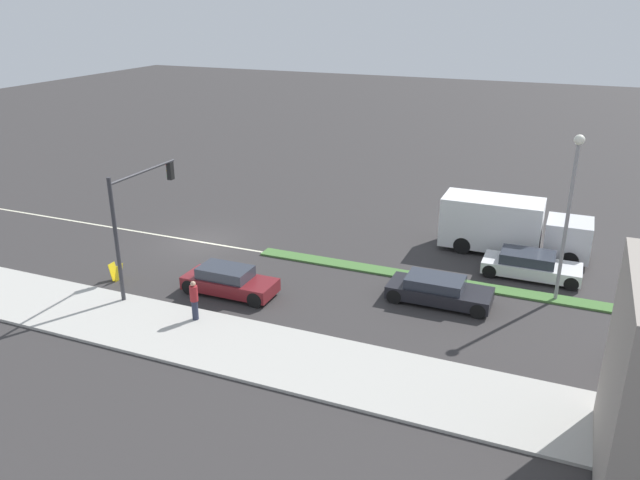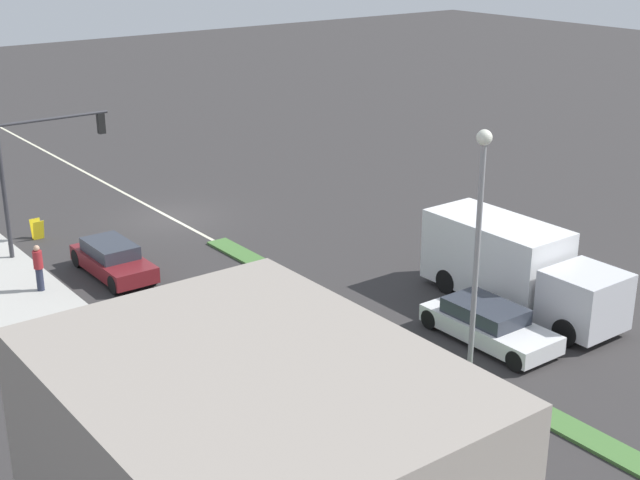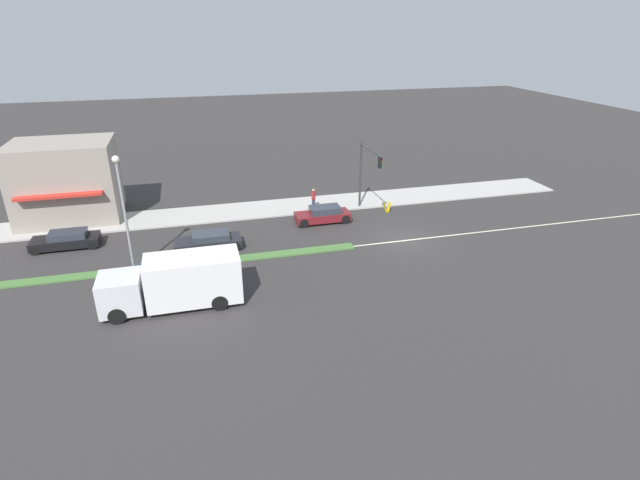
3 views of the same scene
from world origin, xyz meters
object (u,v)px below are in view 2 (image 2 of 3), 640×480
at_px(traffic_signal_main, 37,159).
at_px(street_lamp, 479,224).
at_px(delivery_truck, 515,266).
at_px(van_white, 488,324).
at_px(sedan_maroon, 113,260).
at_px(pedestrian, 39,267).
at_px(warning_aframe_sign, 37,229).
at_px(sedan_dark, 313,322).

height_order(traffic_signal_main, street_lamp, street_lamp).
bearing_deg(street_lamp, traffic_signal_main, -70.91).
bearing_deg(delivery_truck, van_white, 27.21).
xyz_separation_m(delivery_truck, van_white, (2.80, 1.44, -0.86)).
bearing_deg(sedan_maroon, delivery_truck, 132.17).
bearing_deg(pedestrian, warning_aframe_sign, -109.41).
height_order(warning_aframe_sign, delivery_truck, delivery_truck).
relative_size(pedestrian, sedan_maroon, 0.40).
height_order(van_white, sedan_maroon, sedan_maroon).
relative_size(traffic_signal_main, pedestrian, 3.23).
relative_size(traffic_signal_main, van_white, 1.23).
bearing_deg(pedestrian, sedan_dark, 122.35).
height_order(traffic_signal_main, pedestrian, traffic_signal_main).
height_order(traffic_signal_main, sedan_maroon, traffic_signal_main).
relative_size(van_white, sedan_dark, 1.01).
distance_m(traffic_signal_main, street_lamp, 18.75).
bearing_deg(pedestrian, sedan_maroon, -178.77).
bearing_deg(van_white, sedan_maroon, -60.02).
bearing_deg(warning_aframe_sign, traffic_signal_main, 80.57).
bearing_deg(traffic_signal_main, pedestrian, 66.39).
relative_size(street_lamp, warning_aframe_sign, 8.80).
xyz_separation_m(van_white, sedan_dark, (4.40, -3.49, -0.02)).
height_order(warning_aframe_sign, van_white, van_white).
bearing_deg(van_white, traffic_signal_main, -63.06).
bearing_deg(delivery_truck, sedan_dark, -15.89).
xyz_separation_m(pedestrian, warning_aframe_sign, (-2.03, -5.76, -0.61)).
relative_size(sedan_maroon, sedan_dark, 0.95).
bearing_deg(van_white, warning_aframe_sign, -66.18).
height_order(traffic_signal_main, delivery_truck, traffic_signal_main).
relative_size(street_lamp, pedestrian, 4.25).
height_order(traffic_signal_main, warning_aframe_sign, traffic_signal_main).
xyz_separation_m(street_lamp, sedan_maroon, (5.00, -13.80, -4.15)).
distance_m(traffic_signal_main, sedan_maroon, 5.21).
bearing_deg(sedan_dark, street_lamp, 114.58).
distance_m(street_lamp, warning_aframe_sign, 20.81).
height_order(pedestrian, warning_aframe_sign, pedestrian).
bearing_deg(sedan_maroon, warning_aframe_sign, -81.76).
xyz_separation_m(pedestrian, sedan_maroon, (-2.86, -0.06, -0.41)).
xyz_separation_m(traffic_signal_main, street_lamp, (-6.12, 17.70, 0.88)).
distance_m(pedestrian, delivery_truck, 16.91).
distance_m(street_lamp, sedan_dark, 6.75).
relative_size(pedestrian, sedan_dark, 0.38).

